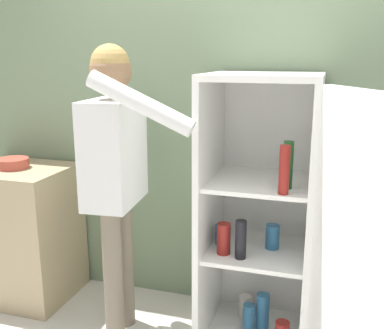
# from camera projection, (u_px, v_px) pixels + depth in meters

# --- Properties ---
(wall_back) EXTENTS (7.00, 0.06, 2.55)m
(wall_back) POSITION_uv_depth(u_px,v_px,m) (243.00, 119.00, 2.82)
(wall_back) COLOR gray
(wall_back) RESTS_ON ground_plane
(refrigerator) EXTENTS (0.94, 1.16, 1.57)m
(refrigerator) POSITION_uv_depth(u_px,v_px,m) (276.00, 223.00, 2.45)
(refrigerator) COLOR white
(refrigerator) RESTS_ON ground_plane
(person) EXTENTS (0.69, 0.59, 1.72)m
(person) POSITION_uv_depth(u_px,v_px,m) (116.00, 159.00, 2.52)
(person) COLOR #726656
(person) RESTS_ON ground_plane
(counter) EXTENTS (0.66, 0.56, 0.93)m
(counter) POSITION_uv_depth(u_px,v_px,m) (23.00, 232.00, 3.12)
(counter) COLOR tan
(counter) RESTS_ON ground_plane
(bowl) EXTENTS (0.21, 0.21, 0.07)m
(bowl) POSITION_uv_depth(u_px,v_px,m) (12.00, 163.00, 3.00)
(bowl) COLOR #B24738
(bowl) RESTS_ON counter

